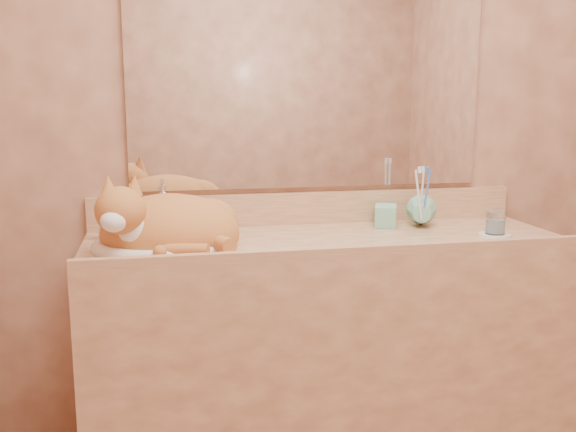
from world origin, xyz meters
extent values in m
cube|color=brown|center=(0.00, 1.00, 1.25)|extent=(2.40, 0.02, 2.50)
cube|color=white|center=(0.00, 0.99, 1.39)|extent=(1.30, 0.02, 0.80)
imported|color=#7AC3A5|center=(0.24, 0.84, 0.94)|extent=(0.10, 0.10, 0.17)
imported|color=#7AC3A5|center=(0.37, 0.80, 0.90)|extent=(0.15, 0.15, 0.10)
cylinder|color=white|center=(0.56, 0.63, 0.85)|extent=(0.11, 0.11, 0.01)
cylinder|color=silver|center=(0.56, 0.63, 0.90)|extent=(0.06, 0.06, 0.08)
cylinder|color=white|center=(-0.73, 0.85, 0.91)|extent=(0.05, 0.05, 0.11)
camera|label=1|loc=(-0.55, -1.31, 1.31)|focal=40.00mm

